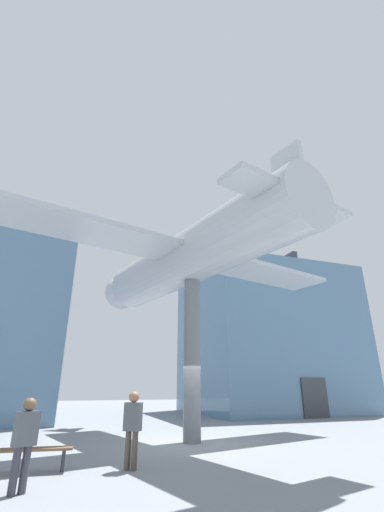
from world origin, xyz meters
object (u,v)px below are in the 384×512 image
Objects in this scene: support_pylon_central at (192,356)px; suspended_airplane at (187,258)px; visitor_person at (133,423)px; plaza_bench at (29,451)px; visitor_second at (25,438)px.

support_pylon_central is 3.98m from suspended_airplane.
suspended_airplane is 7.41m from visitor_person.
support_pylon_central reaches higher than plaza_bench.
support_pylon_central reaches higher than visitor_second.
visitor_second is at bearing -90.47° from plaza_bench.
plaza_bench is at bearing -117.71° from visitor_second.
support_pylon_central is at bearing -164.40° from visitor_second.
visitor_second reaches higher than plaza_bench.
suspended_airplane is 7.83× the size of plaza_bench.
support_pylon_central is 3.39× the size of visitor_person.
visitor_second is at bearing -137.15° from support_pylon_central.
suspended_airplane is 8.65m from plaza_bench.
visitor_second is at bearing -149.32° from suspended_airplane.
plaza_bench is (-2.23, 0.45, -0.53)m from visitor_person.
suspended_airplane is at bearing 104.94° from support_pylon_central.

